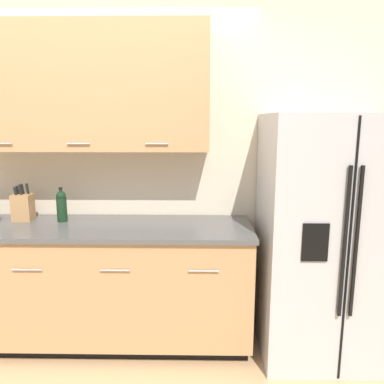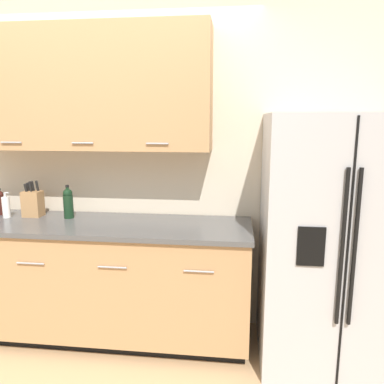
{
  "view_description": "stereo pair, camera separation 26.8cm",
  "coord_description": "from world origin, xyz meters",
  "px_view_note": "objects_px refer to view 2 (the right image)",
  "views": [
    {
      "loc": [
        0.81,
        -1.83,
        1.69
      ],
      "look_at": [
        0.77,
        0.8,
        1.18
      ],
      "focal_mm": 35.0,
      "sensor_mm": 36.0,
      "label": 1
    },
    {
      "loc": [
        1.08,
        -1.81,
        1.69
      ],
      "look_at": [
        0.77,
        0.8,
        1.18
      ],
      "focal_mm": 35.0,
      "sensor_mm": 36.0,
      "label": 2
    }
  ],
  "objects_px": {
    "refrigerator": "(331,242)",
    "oil_bottle": "(0,202)",
    "wine_bottle": "(68,203)",
    "knife_block": "(33,203)",
    "soap_dispenser": "(6,207)"
  },
  "relations": [
    {
      "from": "wine_bottle",
      "to": "soap_dispenser",
      "type": "xyz_separation_m",
      "value": [
        -0.49,
        -0.05,
        -0.04
      ]
    },
    {
      "from": "wine_bottle",
      "to": "soap_dispenser",
      "type": "distance_m",
      "value": 0.5
    },
    {
      "from": "knife_block",
      "to": "wine_bottle",
      "type": "height_order",
      "value": "knife_block"
    },
    {
      "from": "refrigerator",
      "to": "soap_dispenser",
      "type": "xyz_separation_m",
      "value": [
        -2.45,
        0.12,
        0.15
      ]
    },
    {
      "from": "refrigerator",
      "to": "soap_dispenser",
      "type": "bearing_deg",
      "value": 177.25
    },
    {
      "from": "wine_bottle",
      "to": "knife_block",
      "type": "bearing_deg",
      "value": 176.8
    },
    {
      "from": "soap_dispenser",
      "to": "refrigerator",
      "type": "bearing_deg",
      "value": -2.75
    },
    {
      "from": "refrigerator",
      "to": "oil_bottle",
      "type": "distance_m",
      "value": 2.57
    },
    {
      "from": "soap_dispenser",
      "to": "wine_bottle",
      "type": "bearing_deg",
      "value": 5.22
    },
    {
      "from": "wine_bottle",
      "to": "soap_dispenser",
      "type": "height_order",
      "value": "wine_bottle"
    },
    {
      "from": "soap_dispenser",
      "to": "oil_bottle",
      "type": "distance_m",
      "value": 0.13
    },
    {
      "from": "knife_block",
      "to": "wine_bottle",
      "type": "bearing_deg",
      "value": -3.2
    },
    {
      "from": "oil_bottle",
      "to": "wine_bottle",
      "type": "bearing_deg",
      "value": -3.6
    },
    {
      "from": "refrigerator",
      "to": "oil_bottle",
      "type": "xyz_separation_m",
      "value": [
        -2.56,
        0.2,
        0.17
      ]
    },
    {
      "from": "refrigerator",
      "to": "soap_dispenser",
      "type": "distance_m",
      "value": 2.46
    }
  ]
}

